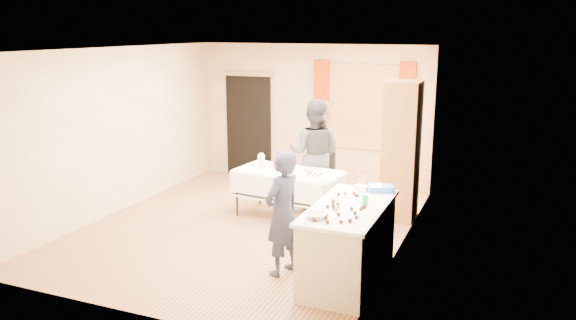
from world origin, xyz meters
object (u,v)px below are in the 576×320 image
at_px(cabinet, 401,151).
at_px(party_table, 288,190).
at_px(girl, 282,213).
at_px(chair, 319,181).
at_px(woman, 315,154).
at_px(counter, 349,243).

distance_m(cabinet, party_table, 1.82).
relative_size(cabinet, girl, 1.40).
relative_size(chair, girl, 0.68).
bearing_deg(girl, woman, -150.87).
bearing_deg(party_table, woman, 80.36).
bearing_deg(party_table, girl, -63.03).
height_order(cabinet, girl, cabinet).
distance_m(party_table, chair, 1.12).
xyz_separation_m(chair, woman, (0.07, -0.45, 0.58)).
relative_size(cabinet, counter, 1.27).
bearing_deg(counter, cabinet, 87.65).
xyz_separation_m(cabinet, woman, (-1.40, 0.02, -0.17)).
bearing_deg(girl, party_table, -141.96).
relative_size(counter, woman, 0.94).
relative_size(chair, woman, 0.58).
height_order(counter, chair, chair).
bearing_deg(party_table, counter, -43.70).
bearing_deg(cabinet, chair, 162.33).
relative_size(counter, girl, 1.11).
distance_m(chair, girl, 3.12).
xyz_separation_m(cabinet, counter, (-0.10, -2.43, -0.61)).
xyz_separation_m(party_table, girl, (0.71, -1.92, 0.31)).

